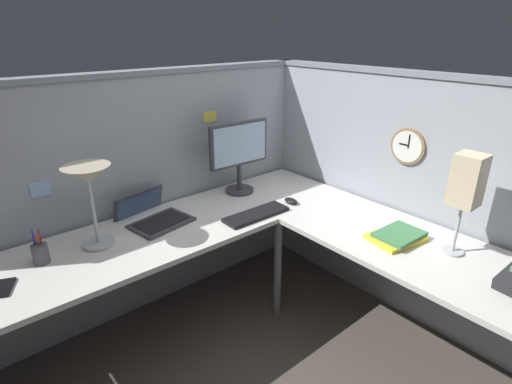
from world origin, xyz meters
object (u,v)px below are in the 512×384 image
Objects in this scene: laptop at (151,216)px; book_stack at (397,236)px; pen_cup at (40,253)px; cell_phone at (4,288)px; keyboard at (256,214)px; monitor at (239,152)px; desk_lamp_paper at (467,183)px; desk_lamp_dome at (88,181)px; wall_clock at (408,146)px; computer_mouse at (291,201)px.

laptop is 1.38× the size of book_stack.
cell_phone is at bearing -146.72° from pen_cup.
laptop is 1.01× the size of keyboard.
laptop is 1.43m from book_stack.
cell_phone is (-0.19, -0.12, -0.05)m from pen_cup.
keyboard is (-0.17, -0.38, -0.28)m from monitor.
cell_phone is 0.27× the size of desk_lamp_paper.
wall_clock is (1.63, -0.80, 0.06)m from desk_lamp_dome.
cell_phone is at bearing -165.41° from laptop.
desk_lamp_dome is 3.09× the size of cell_phone.
cell_phone is 0.65× the size of wall_clock.
monitor is 1.55m from cell_phone.
laptop is 0.50m from desk_lamp_dome.
book_stack is (0.91, -1.10, -0.00)m from laptop.
book_stack is 1.43× the size of wall_clock.
book_stack is 0.46m from desk_lamp_paper.
computer_mouse is (0.82, -0.38, -0.01)m from laptop.
monitor is 1.08m from wall_clock.
cell_phone is 2.20m from desk_lamp_paper.
computer_mouse is 0.20× the size of desk_lamp_paper.
book_stack is at bearing -78.27° from monitor.
monitor is at bearing 5.28° from desk_lamp_dome.
computer_mouse is at bearing -70.78° from monitor.
keyboard is 2.99× the size of cell_phone.
desk_lamp_paper is at bearing -53.30° from laptop.
desk_lamp_dome is at bearing 137.21° from desk_lamp_paper.
monitor is at bearing 109.22° from computer_mouse.
book_stack is 0.59× the size of desk_lamp_paper.
keyboard is 0.83m from book_stack.
desk_lamp_dome is at bearing 163.07° from keyboard.
desk_lamp_dome is at bearing 153.72° from wall_clock.
wall_clock reaches higher than laptop.
computer_mouse is 1.48m from pen_cup.
wall_clock is (0.59, -0.90, 0.13)m from monitor.
computer_mouse is at bearing -24.81° from laptop.
computer_mouse reaches higher than cell_phone.
desk_lamp_dome reaches higher than book_stack.
desk_lamp_paper is (1.37, -1.27, 0.02)m from desk_lamp_dome.
pen_cup reaches higher than computer_mouse.
laptop is 0.85m from cell_phone.
desk_lamp_paper is (0.33, -1.36, 0.09)m from monitor.
laptop is at bearing 14.62° from desk_lamp_dome.
desk_lamp_paper reaches higher than keyboard.
laptop is at bearing 144.83° from wall_clock.
desk_lamp_paper reaches higher than cell_phone.
monitor is 1.59× the size of book_stack.
computer_mouse is (0.30, -0.00, 0.01)m from keyboard.
cell_phone is at bearing 152.92° from book_stack.
computer_mouse is at bearing -11.15° from pen_cup.
computer_mouse is 0.73m from book_stack.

